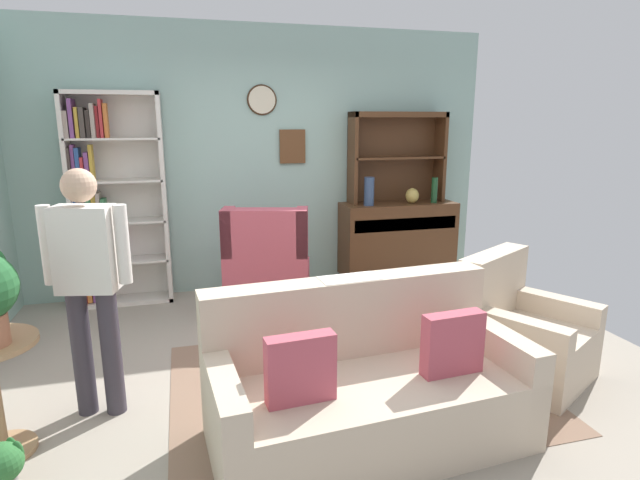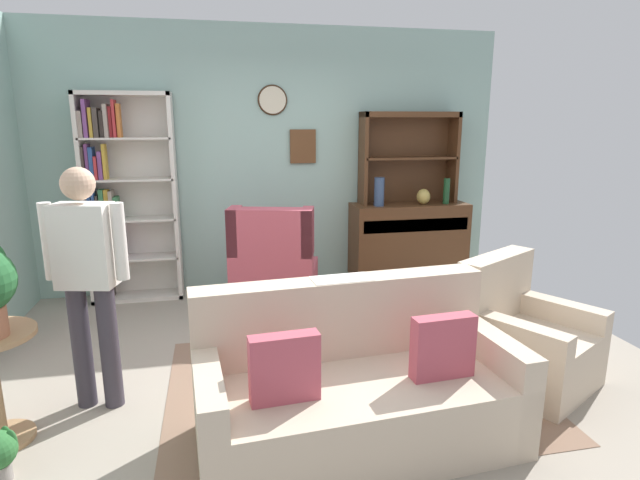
# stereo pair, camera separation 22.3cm
# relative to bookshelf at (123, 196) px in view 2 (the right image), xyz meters

# --- Properties ---
(ground_plane) EXTENTS (5.40, 4.60, 0.02)m
(ground_plane) POSITION_rel_bookshelf_xyz_m (1.57, -1.94, -1.09)
(ground_plane) COLOR #9E9384
(wall_back) EXTENTS (5.00, 0.09, 2.80)m
(wall_back) POSITION_rel_bookshelf_xyz_m (1.57, 0.19, 0.32)
(wall_back) COLOR #93B7AD
(wall_back) RESTS_ON ground_plane
(area_rug) EXTENTS (2.48, 1.92, 0.01)m
(area_rug) POSITION_rel_bookshelf_xyz_m (1.77, -2.24, -1.08)
(area_rug) COLOR #846651
(area_rug) RESTS_ON ground_plane
(bookshelf) EXTENTS (0.90, 0.30, 2.10)m
(bookshelf) POSITION_rel_bookshelf_xyz_m (0.00, 0.00, 0.00)
(bookshelf) COLOR silver
(bookshelf) RESTS_ON ground_plane
(sideboard) EXTENTS (1.30, 0.45, 0.92)m
(sideboard) POSITION_rel_bookshelf_xyz_m (3.04, -0.08, -0.57)
(sideboard) COLOR #4C2D19
(sideboard) RESTS_ON ground_plane
(sideboard_hutch) EXTENTS (1.10, 0.26, 1.00)m
(sideboard_hutch) POSITION_rel_bookshelf_xyz_m (3.04, 0.03, 0.48)
(sideboard_hutch) COLOR #4C2D19
(sideboard_hutch) RESTS_ON sideboard
(vase_tall) EXTENTS (0.11, 0.11, 0.31)m
(vase_tall) POSITION_rel_bookshelf_xyz_m (2.65, -0.16, -0.00)
(vase_tall) COLOR #33476B
(vase_tall) RESTS_ON sideboard
(vase_round) EXTENTS (0.15, 0.15, 0.17)m
(vase_round) POSITION_rel_bookshelf_xyz_m (3.17, -0.15, -0.07)
(vase_round) COLOR tan
(vase_round) RESTS_ON sideboard
(bottle_wine) EXTENTS (0.07, 0.07, 0.29)m
(bottle_wine) POSITION_rel_bookshelf_xyz_m (3.43, -0.17, -0.02)
(bottle_wine) COLOR #194223
(bottle_wine) RESTS_ON sideboard
(couch_floral) EXTENTS (1.86, 0.98, 0.90)m
(couch_floral) POSITION_rel_bookshelf_xyz_m (1.65, -2.83, -0.77)
(couch_floral) COLOR beige
(couch_floral) RESTS_ON ground_plane
(armchair_floral) EXTENTS (1.04, 1.05, 0.88)m
(armchair_floral) POSITION_rel_bookshelf_xyz_m (3.02, -2.40, -0.79)
(armchair_floral) COLOR beige
(armchair_floral) RESTS_ON ground_plane
(wingback_chair) EXTENTS (0.96, 0.98, 1.05)m
(wingback_chair) POSITION_rel_bookshelf_xyz_m (1.45, -0.65, -0.70)
(wingback_chair) COLOR #B74C5B
(wingback_chair) RESTS_ON ground_plane
(person_reading) EXTENTS (0.52, 0.27, 1.56)m
(person_reading) POSITION_rel_bookshelf_xyz_m (0.11, -2.13, -0.17)
(person_reading) COLOR #38333D
(person_reading) RESTS_ON ground_plane
(coffee_table) EXTENTS (0.80, 0.50, 0.42)m
(coffee_table) POSITION_rel_bookshelf_xyz_m (1.62, -1.85, -0.73)
(coffee_table) COLOR #4C2D19
(coffee_table) RESTS_ON ground_plane
(book_stack) EXTENTS (0.22, 0.15, 0.08)m
(book_stack) POSITION_rel_bookshelf_xyz_m (1.62, -1.79, -0.63)
(book_stack) COLOR #CC7233
(book_stack) RESTS_ON coffee_table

